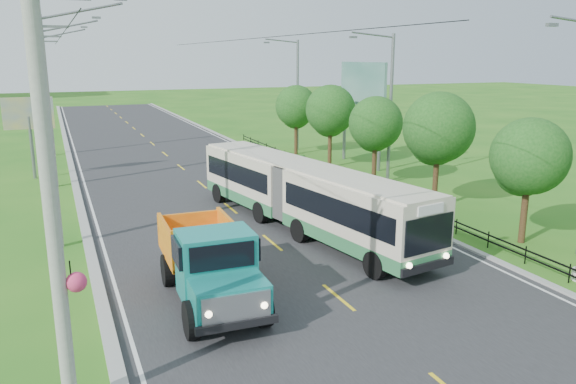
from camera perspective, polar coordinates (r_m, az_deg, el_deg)
ground at (r=18.76m, az=5.13°, el=-10.65°), size 240.00×240.00×0.00m
road at (r=36.80m, az=-9.51°, el=1.39°), size 14.00×120.00×0.02m
curb_left at (r=35.90m, az=-20.75°, el=0.48°), size 0.40×120.00×0.15m
curb_right at (r=39.00m, az=0.76°, el=2.33°), size 0.30×120.00×0.10m
edge_line_left at (r=35.93m, az=-19.87°, el=0.48°), size 0.12×120.00×0.00m
edge_line_right at (r=38.81m, az=0.08°, el=2.23°), size 0.12×120.00×0.00m
centre_dash at (r=18.75m, az=5.13°, el=-10.59°), size 0.12×2.20×0.00m
railing_right at (r=34.04m, az=6.10°, el=1.01°), size 0.04×40.00×0.60m
pole_nearest at (r=12.38m, az=-22.77°, el=-0.33°), size 3.51×0.44×10.00m
pole_near at (r=24.21m, az=-23.13°, el=6.38°), size 3.51×0.32×10.00m
pole_mid at (r=36.16m, az=-23.19°, el=8.42°), size 3.51×0.32×10.00m
pole_far at (r=48.14m, az=-23.22°, el=9.45°), size 3.51×0.32×10.00m
tree_second at (r=25.22m, az=23.18°, el=2.99°), size 3.18×3.26×5.30m
tree_third at (r=29.58m, az=14.96°, el=5.97°), size 3.60×3.62×6.00m
tree_fourth at (r=34.53m, az=8.85°, el=6.64°), size 3.24×3.31×5.40m
tree_fifth at (r=39.71m, az=4.31°, el=8.04°), size 3.48×3.52×5.80m
tree_back at (r=45.13m, az=0.82°, el=8.49°), size 3.30×3.36×5.50m
streetlight_mid at (r=34.70m, az=10.17°, el=8.81°), size 3.02×0.20×9.07m
streetlight_far at (r=47.05m, az=0.80°, el=10.23°), size 3.02×0.20×9.07m
planter_near at (r=27.89m, az=15.11°, el=-2.26°), size 0.64×0.64×0.67m
planter_mid at (r=34.33m, az=6.98°, el=1.07°), size 0.64×0.64×0.67m
planter_far at (r=41.33m, az=1.50°, el=3.30°), size 0.64×0.64×0.67m
billboard_left at (r=39.28m, az=-24.84°, el=6.79°), size 3.00×0.20×5.20m
billboard_right at (r=40.64m, az=7.56°, el=10.20°), size 0.24×6.00×7.30m
bus at (r=25.23m, az=1.53°, el=0.05°), size 5.02×15.48×2.95m
dump_truck at (r=18.01m, az=-7.97°, el=-6.70°), size 2.62×6.29×2.61m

